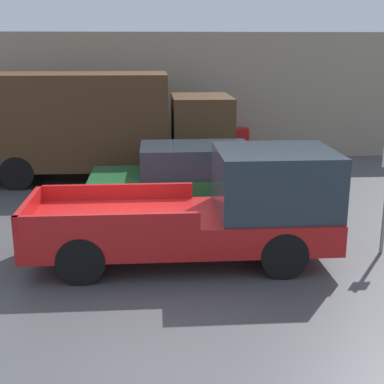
{
  "coord_description": "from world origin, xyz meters",
  "views": [
    {
      "loc": [
        0.47,
        -9.57,
        3.87
      ],
      "look_at": [
        1.2,
        0.73,
        1.03
      ],
      "focal_mm": 50.0,
      "sensor_mm": 36.0,
      "label": 1
    }
  ],
  "objects_px": {
    "newspaper_box": "(241,144)",
    "pickup_truck": "(215,209)",
    "delivery_truck": "(90,122)",
    "car": "(191,176)"
  },
  "relations": [
    {
      "from": "pickup_truck",
      "to": "newspaper_box",
      "type": "distance_m",
      "value": 9.21
    },
    {
      "from": "pickup_truck",
      "to": "delivery_truck",
      "type": "relative_size",
      "value": 0.71
    },
    {
      "from": "pickup_truck",
      "to": "delivery_truck",
      "type": "distance_m",
      "value": 7.22
    },
    {
      "from": "delivery_truck",
      "to": "newspaper_box",
      "type": "xyz_separation_m",
      "value": [
        4.93,
        2.46,
        -1.15
      ]
    },
    {
      "from": "car",
      "to": "newspaper_box",
      "type": "distance_m",
      "value": 5.99
    },
    {
      "from": "delivery_truck",
      "to": "newspaper_box",
      "type": "distance_m",
      "value": 5.62
    },
    {
      "from": "car",
      "to": "delivery_truck",
      "type": "height_order",
      "value": "delivery_truck"
    },
    {
      "from": "newspaper_box",
      "to": "pickup_truck",
      "type": "bearing_deg",
      "value": -102.2
    },
    {
      "from": "pickup_truck",
      "to": "car",
      "type": "height_order",
      "value": "pickup_truck"
    },
    {
      "from": "car",
      "to": "newspaper_box",
      "type": "height_order",
      "value": "car"
    }
  ]
}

